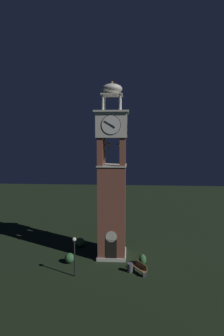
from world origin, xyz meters
The scene contains 8 objects.
ground centered at (0.00, 0.00, 0.00)m, with size 80.00×80.00×0.00m, color black.
clock_tower centered at (0.00, 0.00, 7.35)m, with size 3.31×3.31×17.57m.
park_bench centered at (2.75, -3.42, 0.48)m, with size 1.30×1.55×0.95m.
lamp_post centered at (-3.02, -4.33, 2.50)m, with size 0.36×0.36×3.58m.
trash_bin centered at (1.86, -3.23, 0.40)m, with size 0.52×0.52×0.80m, color #4C4C51.
shrub_near_entry centered at (3.05, -1.83, 0.53)m, with size 0.71×0.71×1.06m, color #336638.
shrub_left_of_tower centered at (-3.78, 2.13, 0.46)m, with size 1.14×1.14×0.92m, color #336638.
shrub_behind_bench centered at (-4.05, -1.86, 0.49)m, with size 0.93×0.93×0.97m, color #336638.
Camera 1 is at (1.67, -26.28, 12.33)m, focal length 28.44 mm.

